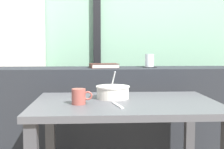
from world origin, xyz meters
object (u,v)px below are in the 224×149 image
at_px(closed_book, 104,66).
at_px(ceramic_mug, 79,96).
at_px(coaster_square, 149,67).
at_px(fork_utensil, 118,105).
at_px(soup_bowl, 113,92).
at_px(breakfast_table, 125,122).
at_px(juice_glass, 149,61).

distance_m(closed_book, ceramic_mug, 0.78).
height_order(coaster_square, closed_book, closed_book).
distance_m(coaster_square, fork_utensil, 0.90).
distance_m(soup_bowl, ceramic_mug, 0.26).
bearing_deg(soup_bowl, ceramic_mug, -137.89).
relative_size(coaster_square, closed_book, 0.42).
bearing_deg(fork_utensil, coaster_square, 56.17).
bearing_deg(coaster_square, closed_book, -177.36).
distance_m(closed_book, fork_utensil, 0.83).
bearing_deg(breakfast_table, coaster_square, 69.58).
xyz_separation_m(juice_glass, ceramic_mug, (-0.52, -0.78, -0.15)).
relative_size(juice_glass, closed_book, 0.42).
xyz_separation_m(juice_glass, closed_book, (-0.36, -0.02, -0.03)).
height_order(soup_bowl, ceramic_mug, soup_bowl).
relative_size(juice_glass, fork_utensil, 0.60).
xyz_separation_m(breakfast_table, soup_bowl, (-0.07, 0.10, 0.16)).
relative_size(soup_bowl, ceramic_mug, 1.80).
bearing_deg(juice_glass, soup_bowl, -118.67).
height_order(closed_book, fork_utensil, closed_book).
height_order(breakfast_table, fork_utensil, fork_utensil).
relative_size(closed_book, fork_utensil, 1.41).
xyz_separation_m(coaster_square, fork_utensil, (-0.32, -0.83, -0.15)).
xyz_separation_m(breakfast_table, coaster_square, (0.26, 0.70, 0.27)).
bearing_deg(fork_utensil, breakfast_table, 53.56).
bearing_deg(juice_glass, fork_utensil, -110.90).
bearing_deg(ceramic_mug, soup_bowl, 42.11).
xyz_separation_m(breakfast_table, fork_utensil, (-0.06, -0.13, 0.12)).
bearing_deg(soup_bowl, closed_book, 93.58).
height_order(breakfast_table, ceramic_mug, ceramic_mug).
bearing_deg(breakfast_table, fork_utensil, -113.51).
distance_m(juice_glass, ceramic_mug, 0.95).
relative_size(breakfast_table, juice_glass, 10.30).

